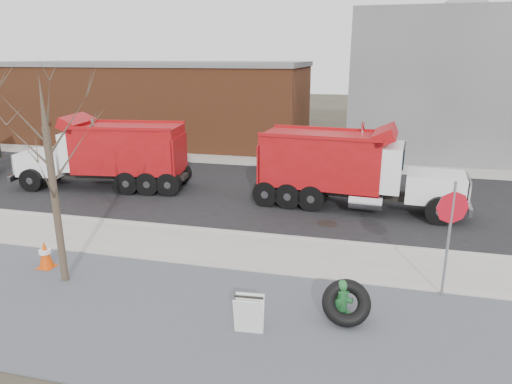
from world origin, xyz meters
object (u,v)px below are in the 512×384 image
(dump_truck_red_b, at_px, (110,152))
(fire_hydrant, at_px, (342,300))
(sandwich_board, at_px, (249,314))
(truck_tire, at_px, (346,303))
(dump_truck_red_a, at_px, (347,166))
(stop_sign, at_px, (451,220))

(dump_truck_red_b, bearing_deg, fire_hydrant, 134.88)
(fire_hydrant, distance_m, sandwich_board, 2.15)
(sandwich_board, height_order, dump_truck_red_b, dump_truck_red_b)
(truck_tire, distance_m, sandwich_board, 2.15)
(truck_tire, bearing_deg, sandwich_board, -154.21)
(sandwich_board, bearing_deg, dump_truck_red_b, 128.48)
(truck_tire, xyz_separation_m, dump_truck_red_a, (-0.47, 8.07, 1.15))
(dump_truck_red_a, bearing_deg, sandwich_board, -94.25)
(truck_tire, distance_m, dump_truck_red_b, 13.50)
(stop_sign, relative_size, dump_truck_red_a, 0.36)
(sandwich_board, bearing_deg, dump_truck_red_a, 76.07)
(truck_tire, distance_m, stop_sign, 3.14)
(dump_truck_red_a, xyz_separation_m, dump_truck_red_b, (-10.12, 0.22, -0.02))
(truck_tire, bearing_deg, dump_truck_red_b, 141.92)
(truck_tire, bearing_deg, fire_hydrant, 118.56)
(stop_sign, xyz_separation_m, sandwich_board, (-4.13, -2.61, -1.51))
(stop_sign, xyz_separation_m, dump_truck_red_b, (-12.78, 6.62, -0.36))
(dump_truck_red_b, bearing_deg, stop_sign, 145.21)
(truck_tire, relative_size, stop_sign, 0.38)
(fire_hydrant, xyz_separation_m, dump_truck_red_a, (-0.36, 7.87, 1.21))
(sandwich_board, bearing_deg, stop_sign, 27.65)
(truck_tire, relative_size, dump_truck_red_a, 0.14)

